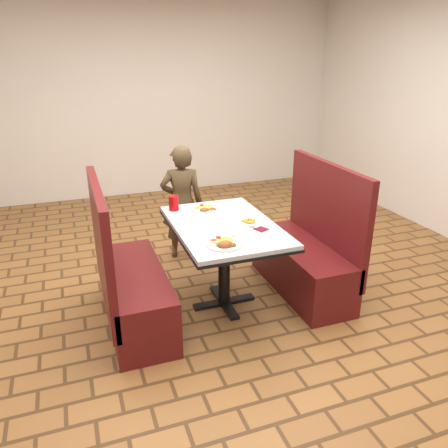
% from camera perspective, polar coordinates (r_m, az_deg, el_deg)
% --- Properties ---
extents(room, '(7.00, 7.04, 2.82)m').
position_cam_1_polar(room, '(3.31, 0.00, 19.08)').
color(room, '#976131').
rests_on(room, ground).
extents(dining_table, '(0.81, 1.21, 0.75)m').
position_cam_1_polar(dining_table, '(3.59, 0.00, -1.43)').
color(dining_table, silver).
rests_on(dining_table, ground).
extents(booth_bench_left, '(0.47, 1.20, 1.17)m').
position_cam_1_polar(booth_bench_left, '(3.57, -12.27, -7.90)').
color(booth_bench_left, '#5D1515').
rests_on(booth_bench_left, ground).
extents(booth_bench_right, '(0.47, 1.20, 1.17)m').
position_cam_1_polar(booth_bench_right, '(4.04, 10.74, -4.15)').
color(booth_bench_right, '#5D1515').
rests_on(booth_bench_right, ground).
extents(diner_person, '(0.49, 0.37, 1.20)m').
position_cam_1_polar(diner_person, '(4.55, -5.51, 2.77)').
color(diner_person, brown).
rests_on(diner_person, ground).
extents(near_dinner_plate, '(0.27, 0.27, 0.08)m').
position_cam_1_polar(near_dinner_plate, '(3.15, -0.07, -2.32)').
color(near_dinner_plate, white).
rests_on(near_dinner_plate, dining_table).
extents(far_dinner_plate, '(0.25, 0.25, 0.06)m').
position_cam_1_polar(far_dinner_plate, '(3.86, -2.41, 2.12)').
color(far_dinner_plate, white).
rests_on(far_dinner_plate, dining_table).
extents(plantain_plate, '(0.18, 0.18, 0.03)m').
position_cam_1_polar(plantain_plate, '(3.58, 3.31, 0.30)').
color(plantain_plate, white).
rests_on(plantain_plate, dining_table).
extents(maroon_napkin, '(0.13, 0.13, 0.00)m').
position_cam_1_polar(maroon_napkin, '(3.46, 4.88, -0.68)').
color(maroon_napkin, '#5C0D1E').
rests_on(maroon_napkin, dining_table).
extents(spoon_utensil, '(0.08, 0.11, 0.00)m').
position_cam_1_polar(spoon_utensil, '(3.46, 4.24, -0.58)').
color(spoon_utensil, silver).
rests_on(spoon_utensil, dining_table).
extents(red_tumbler, '(0.09, 0.09, 0.13)m').
position_cam_1_polar(red_tumbler, '(3.88, -6.58, 2.75)').
color(red_tumbler, '#B70C0E').
rests_on(red_tumbler, dining_table).
extents(paper_napkin, '(0.22, 0.21, 0.01)m').
position_cam_1_polar(paper_napkin, '(3.26, 7.18, -2.12)').
color(paper_napkin, white).
rests_on(paper_napkin, dining_table).
extents(knife_utensil, '(0.03, 0.17, 0.00)m').
position_cam_1_polar(knife_utensil, '(3.23, 1.54, -2.09)').
color(knife_utensil, silver).
rests_on(knife_utensil, dining_table).
extents(fork_utensil, '(0.01, 0.16, 0.00)m').
position_cam_1_polar(fork_utensil, '(3.22, 0.02, -2.13)').
color(fork_utensil, silver).
rests_on(fork_utensil, dining_table).
extents(lettuce_shreds, '(0.28, 0.32, 0.00)m').
position_cam_1_polar(lettuce_shreds, '(3.62, 0.27, 0.42)').
color(lettuce_shreds, '#8EB448').
rests_on(lettuce_shreds, dining_table).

